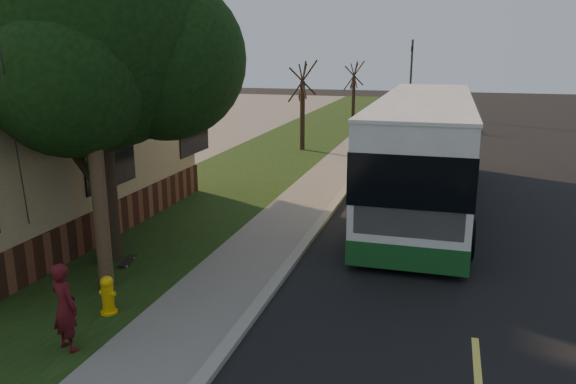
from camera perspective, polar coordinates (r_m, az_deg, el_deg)
The scene contains 16 objects.
ground at distance 10.23m, azimuth -5.01°, elevation -14.25°, with size 120.00×120.00×0.00m, color black.
road at distance 19.02m, azimuth 17.50°, elevation -1.19°, with size 8.00×80.00×0.01m, color black.
curb at distance 19.27m, azimuth 5.57°, elevation -0.20°, with size 0.25×80.00×0.12m, color gray.
sidewalk at distance 19.47m, azimuth 2.68°, elevation -0.06°, with size 2.00×80.00×0.08m, color slate.
grass_verge at distance 20.53m, azimuth -6.87°, elevation 0.60°, with size 5.00×80.00×0.07m, color black.
fire_hydrant at distance 11.16m, azimuth -17.84°, elevation -9.93°, with size 0.32×0.32×0.74m.
utility_pole at distance 11.45m, azimuth -19.72°, elevation 12.25°, with size 2.86×3.21×9.07m.
leafy_tree at distance 13.30m, azimuth -18.85°, elevation 14.83°, with size 6.30×6.00×7.80m.
bare_tree_near at distance 27.36m, azimuth 1.47°, elevation 8.64°, with size 1.38×1.21×4.31m.
bare_tree_far at distance 38.98m, azimuth 6.67°, elevation 10.05°, with size 1.38×1.21×4.03m.
traffic_signal at distance 42.49m, azimuth 12.39°, elevation 11.74°, with size 0.18×0.22×5.50m.
transit_bus at distance 18.28m, azimuth 13.62°, elevation 4.36°, with size 2.94×12.74×3.44m.
skateboarder at distance 9.98m, azimuth -21.74°, elevation -10.78°, with size 0.55×0.36×1.51m, color #470E13.
skateboard_main at distance 13.62m, azimuth -15.99°, elevation -6.70°, with size 0.34×0.77×0.07m.
dumpster at distance 17.17m, azimuth -25.32°, elevation -1.40°, with size 1.57×1.38×1.18m.
distant_car at distance 36.61m, azimuth 13.36°, elevation 7.54°, with size 1.81×4.50×1.53m, color black.
Camera 1 is at (3.28, -8.36, 4.90)m, focal length 35.00 mm.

